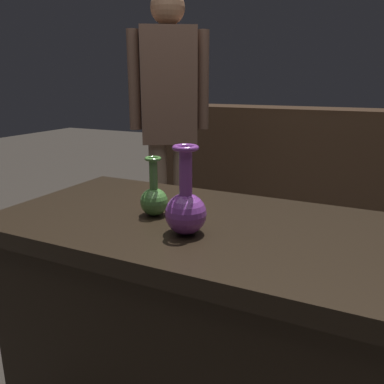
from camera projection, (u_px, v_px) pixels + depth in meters
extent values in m
cube|color=black|center=(197.00, 344.00, 1.27)|extent=(1.10, 0.59, 0.75)
cube|color=black|center=(198.00, 228.00, 1.16)|extent=(1.20, 0.64, 0.05)
cube|color=#422D1E|center=(314.00, 174.00, 3.15)|extent=(2.60, 0.40, 0.95)
cube|color=#422D1E|center=(320.00, 111.00, 3.01)|extent=(2.60, 0.40, 0.04)
sphere|color=#7A388E|center=(186.00, 214.00, 1.04)|extent=(0.11, 0.11, 0.11)
cylinder|color=#7A388E|center=(186.00, 173.00, 1.01)|extent=(0.03, 0.03, 0.13)
torus|color=#7A388E|center=(186.00, 148.00, 0.99)|extent=(0.07, 0.07, 0.01)
sphere|color=#477A38|center=(154.00, 202.00, 1.19)|extent=(0.08, 0.08, 0.08)
cylinder|color=#477A38|center=(153.00, 175.00, 1.16)|extent=(0.02, 0.02, 0.10)
torus|color=#477A38|center=(153.00, 159.00, 1.15)|extent=(0.05, 0.05, 0.01)
cylinder|color=#846B56|center=(183.00, 207.00, 2.51)|extent=(0.11, 0.11, 0.83)
cylinder|color=#846B56|center=(159.00, 208.00, 2.50)|extent=(0.11, 0.11, 0.83)
cube|color=brown|center=(169.00, 87.00, 2.30)|extent=(0.37, 0.32, 0.66)
sphere|color=#9E7051|center=(168.00, 7.00, 2.19)|extent=(0.19, 0.19, 0.19)
cylinder|color=brown|center=(203.00, 81.00, 2.31)|extent=(0.07, 0.07, 0.56)
cylinder|color=brown|center=(134.00, 81.00, 2.28)|extent=(0.07, 0.07, 0.56)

